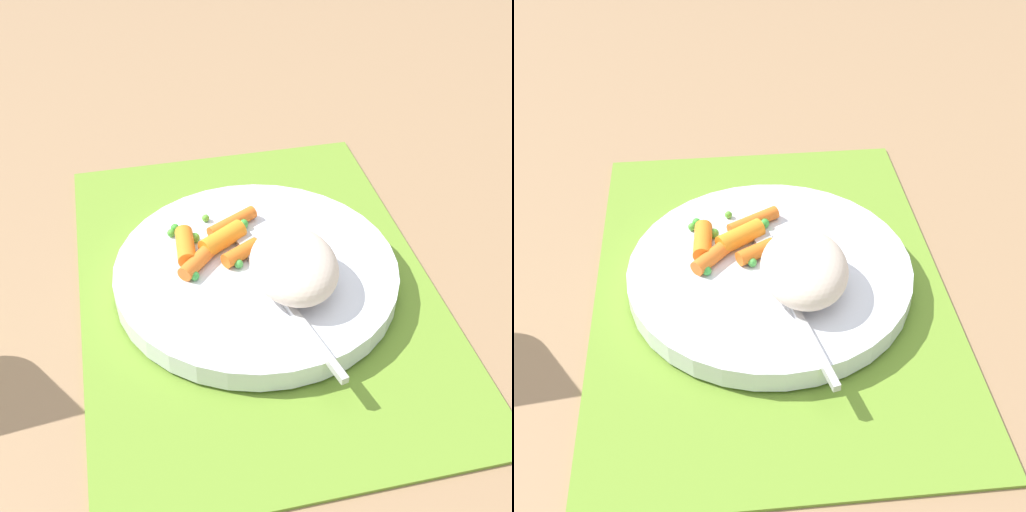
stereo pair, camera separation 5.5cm
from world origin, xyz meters
TOP-DOWN VIEW (x-y plane):
  - ground_plane at (0.00, 0.00)m, footprint 2.40×2.40m
  - placemat at (0.00, 0.00)m, footprint 0.43×0.31m
  - plate at (0.00, 0.00)m, footprint 0.25×0.25m
  - rice_mound at (-0.03, -0.03)m, footprint 0.09×0.07m
  - carrot_portion at (0.03, 0.03)m, footprint 0.09×0.08m
  - pea_scatter at (0.04, 0.03)m, footprint 0.09×0.08m
  - fork at (-0.03, -0.01)m, footprint 0.18×0.05m

SIDE VIEW (x-z plane):
  - ground_plane at x=0.00m, z-range 0.00..0.00m
  - placemat at x=0.00m, z-range 0.00..0.01m
  - plate at x=0.00m, z-range 0.01..0.03m
  - fork at x=-0.03m, z-range 0.03..0.03m
  - pea_scatter at x=0.04m, z-range 0.03..0.03m
  - carrot_portion at x=0.03m, z-range 0.02..0.04m
  - rice_mound at x=-0.03m, z-range 0.03..0.07m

